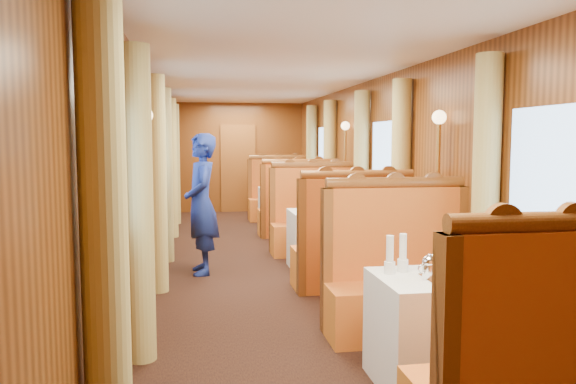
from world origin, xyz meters
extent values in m
cube|color=brown|center=(0.00, 5.97, 1.00)|extent=(0.80, 0.04, 2.00)
cube|color=white|center=(0.75, -3.50, 0.38)|extent=(1.05, 0.72, 0.75)
cube|color=#B83714|center=(0.75, -4.67, 0.85)|extent=(1.30, 0.12, 0.80)
cylinder|color=brown|center=(0.75, -4.67, 1.29)|extent=(1.23, 0.10, 0.10)
cube|color=#B83714|center=(0.75, -2.55, 0.23)|extent=(1.30, 0.55, 0.45)
cube|color=#B83714|center=(0.75, -2.33, 0.85)|extent=(1.30, 0.12, 0.80)
cylinder|color=brown|center=(0.75, -2.33, 1.29)|extent=(1.23, 0.10, 0.10)
cube|color=white|center=(0.75, 0.00, 0.38)|extent=(1.05, 0.72, 0.75)
cube|color=#B83714|center=(0.75, -0.95, 0.23)|extent=(1.30, 0.55, 0.45)
cube|color=#B83714|center=(0.75, -1.17, 0.85)|extent=(1.30, 0.12, 0.80)
cylinder|color=brown|center=(0.75, -1.17, 1.29)|extent=(1.23, 0.10, 0.10)
cube|color=#B83714|center=(0.75, 0.95, 0.23)|extent=(1.30, 0.55, 0.45)
cube|color=#B83714|center=(0.75, 1.17, 0.85)|extent=(1.30, 0.12, 0.80)
cylinder|color=brown|center=(0.75, 1.17, 1.29)|extent=(1.23, 0.10, 0.10)
cube|color=white|center=(0.75, 3.50, 0.38)|extent=(1.05, 0.72, 0.75)
cube|color=#B83714|center=(0.75, 2.55, 0.23)|extent=(1.30, 0.55, 0.45)
cube|color=#B83714|center=(0.75, 2.33, 0.85)|extent=(1.30, 0.12, 0.80)
cylinder|color=brown|center=(0.75, 2.33, 1.29)|extent=(1.23, 0.10, 0.10)
cube|color=#B83714|center=(0.75, 4.45, 0.23)|extent=(1.30, 0.55, 0.45)
cube|color=#B83714|center=(0.75, 4.67, 0.85)|extent=(1.30, 0.12, 0.80)
cylinder|color=brown|center=(0.75, 4.67, 1.29)|extent=(1.23, 0.10, 0.10)
cube|color=silver|center=(0.67, -3.59, 0.76)|extent=(0.35, 0.27, 0.01)
cylinder|color=white|center=(1.05, -3.64, 0.76)|extent=(0.24, 0.24, 0.01)
cylinder|color=white|center=(0.34, -3.37, 0.79)|extent=(0.08, 0.08, 0.08)
cylinder|color=white|center=(0.34, -3.37, 0.92)|extent=(0.05, 0.05, 0.18)
cylinder|color=white|center=(0.45, -3.31, 0.79)|extent=(0.08, 0.08, 0.08)
cylinder|color=white|center=(0.45, -3.31, 0.92)|extent=(0.05, 0.05, 0.18)
cylinder|color=silver|center=(0.74, -0.03, 0.82)|extent=(0.06, 0.06, 0.14)
cylinder|color=silver|center=(0.77, 3.49, 0.82)|extent=(0.06, 0.06, 0.14)
cylinder|color=tan|center=(-1.38, -4.28, 1.18)|extent=(0.22, 0.22, 2.35)
cylinder|color=tan|center=(-1.38, -2.72, 1.18)|extent=(0.22, 0.22, 2.35)
cylinder|color=tan|center=(1.38, -2.72, 1.18)|extent=(0.22, 0.22, 2.35)
cylinder|color=tan|center=(-1.38, -0.78, 1.18)|extent=(0.22, 0.22, 2.35)
cylinder|color=tan|center=(-1.38, 0.78, 1.18)|extent=(0.22, 0.22, 2.35)
cylinder|color=tan|center=(1.38, -0.78, 1.18)|extent=(0.22, 0.22, 2.35)
cylinder|color=tan|center=(1.38, 0.78, 1.18)|extent=(0.22, 0.22, 2.35)
cylinder|color=tan|center=(-1.38, 2.72, 1.18)|extent=(0.22, 0.22, 2.35)
cylinder|color=tan|center=(-1.38, 4.28, 1.18)|extent=(0.22, 0.22, 2.35)
cylinder|color=tan|center=(1.38, 2.72, 1.18)|extent=(0.22, 0.22, 2.35)
cylinder|color=tan|center=(1.38, 4.28, 1.18)|extent=(0.22, 0.22, 2.35)
cylinder|color=#BF8C3F|center=(-1.40, -1.75, 0.93)|extent=(0.04, 0.04, 1.85)
sphere|color=#FFD18C|center=(-1.40, -1.75, 1.88)|extent=(0.14, 0.14, 0.14)
cylinder|color=#BF8C3F|center=(1.40, -1.75, 0.93)|extent=(0.04, 0.04, 1.85)
sphere|color=#FFD18C|center=(1.40, -1.75, 1.88)|extent=(0.14, 0.14, 0.14)
cylinder|color=#BF8C3F|center=(-1.40, 1.75, 0.93)|extent=(0.04, 0.04, 1.85)
sphere|color=#FFD18C|center=(-1.40, 1.75, 1.88)|extent=(0.14, 0.14, 0.14)
cylinder|color=#BF8C3F|center=(1.40, 1.75, 0.93)|extent=(0.04, 0.04, 1.85)
sphere|color=#FFD18C|center=(1.40, 1.75, 1.88)|extent=(0.14, 0.14, 0.14)
imported|color=navy|center=(-0.90, 0.00, 0.87)|extent=(0.48, 0.67, 1.74)
cube|color=beige|center=(0.75, 0.85, 0.75)|extent=(0.40, 0.24, 0.55)
sphere|color=tan|center=(0.75, 0.85, 1.11)|extent=(0.20, 0.20, 0.20)
cube|color=beige|center=(0.75, 0.68, 0.52)|extent=(0.36, 0.30, 0.14)
camera|label=1|loc=(-0.95, -6.96, 1.66)|focal=35.00mm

